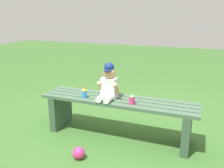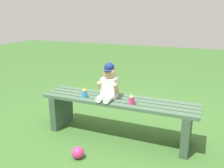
{
  "view_description": "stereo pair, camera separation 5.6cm",
  "coord_description": "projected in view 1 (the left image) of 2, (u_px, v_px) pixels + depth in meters",
  "views": [
    {
      "loc": [
        0.86,
        -2.38,
        1.37
      ],
      "look_at": [
        -0.05,
        -0.05,
        0.64
      ],
      "focal_mm": 38.74,
      "sensor_mm": 36.0,
      "label": 1
    },
    {
      "loc": [
        0.91,
        -2.36,
        1.37
      ],
      "look_at": [
        -0.05,
        -0.05,
        0.64
      ],
      "focal_mm": 38.74,
      "sensor_mm": 36.0,
      "label": 2
    }
  ],
  "objects": [
    {
      "name": "ground_plane",
      "position": [
        118.0,
        136.0,
        2.82
      ],
      "size": [
        16.0,
        16.0,
        0.0
      ],
      "primitive_type": "plane",
      "color": "#3D6B2D"
    },
    {
      "name": "park_bench",
      "position": [
        118.0,
        111.0,
        2.73
      ],
      "size": [
        1.76,
        0.39,
        0.46
      ],
      "color": "#47664C",
      "rests_on": "ground_plane"
    },
    {
      "name": "child_figure",
      "position": [
        108.0,
        83.0,
        2.66
      ],
      "size": [
        0.23,
        0.27,
        0.4
      ],
      "color": "white",
      "rests_on": "park_bench"
    },
    {
      "name": "sippy_cup_left",
      "position": [
        84.0,
        92.0,
        2.72
      ],
      "size": [
        0.06,
        0.06,
        0.12
      ],
      "color": "#338CE5",
      "rests_on": "park_bench"
    },
    {
      "name": "sippy_cup_right",
      "position": [
        132.0,
        99.0,
        2.52
      ],
      "size": [
        0.06,
        0.06,
        0.12
      ],
      "color": "#E5337F",
      "rests_on": "park_bench"
    },
    {
      "name": "toy_ball",
      "position": [
        79.0,
        153.0,
        2.36
      ],
      "size": [
        0.12,
        0.12,
        0.12
      ],
      "primitive_type": "sphere",
      "color": "#E5337F",
      "rests_on": "ground_plane"
    }
  ]
}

